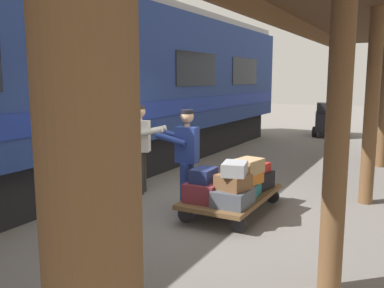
% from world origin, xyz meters
% --- Properties ---
extents(ground_plane, '(60.00, 60.00, 0.00)m').
position_xyz_m(ground_plane, '(0.00, 0.00, 0.00)').
color(ground_plane, slate).
extents(train_car, '(3.03, 19.14, 4.00)m').
position_xyz_m(train_car, '(3.45, -0.00, 2.06)').
color(train_car, navy).
rests_on(train_car, ground_plane).
extents(luggage_cart, '(1.12, 2.04, 0.31)m').
position_xyz_m(luggage_cart, '(-0.39, -0.16, 0.27)').
color(luggage_cart, brown).
rests_on(luggage_cart, ground_plane).
extents(suitcase_slate_roller, '(0.51, 0.63, 0.25)m').
position_xyz_m(suitcase_slate_roller, '(-0.64, 0.40, 0.44)').
color(suitcase_slate_roller, '#4C515B').
rests_on(suitcase_slate_roller, luggage_cart).
extents(suitcase_teal_softside, '(0.42, 0.55, 0.20)m').
position_xyz_m(suitcase_teal_softside, '(-0.64, -0.16, 0.41)').
color(suitcase_teal_softside, '#1E666B').
rests_on(suitcase_teal_softside, luggage_cart).
extents(suitcase_yellow_case, '(0.45, 0.52, 0.19)m').
position_xyz_m(suitcase_yellow_case, '(-0.15, -0.16, 0.41)').
color(suitcase_yellow_case, gold).
rests_on(suitcase_yellow_case, luggage_cart).
extents(suitcase_cream_canvas, '(0.41, 0.49, 0.20)m').
position_xyz_m(suitcase_cream_canvas, '(-0.15, -0.72, 0.41)').
color(suitcase_cream_canvas, beige).
rests_on(suitcase_cream_canvas, luggage_cart).
extents(suitcase_burgundy_valise, '(0.53, 0.58, 0.29)m').
position_xyz_m(suitcase_burgundy_valise, '(-0.15, 0.40, 0.46)').
color(suitcase_burgundy_valise, maroon).
rests_on(suitcase_burgundy_valise, luggage_cart).
extents(suitcase_black_hardshell, '(0.48, 0.58, 0.29)m').
position_xyz_m(suitcase_black_hardshell, '(-0.64, -0.72, 0.46)').
color(suitcase_black_hardshell, black).
rests_on(suitcase_black_hardshell, luggage_cart).
extents(suitcase_navy_fabric, '(0.33, 0.46, 0.21)m').
position_xyz_m(suitcase_navy_fabric, '(-0.13, 0.37, 0.71)').
color(suitcase_navy_fabric, navy).
rests_on(suitcase_navy_fabric, suitcase_burgundy_valise).
extents(suitcase_orange_carryall, '(0.45, 0.61, 0.18)m').
position_xyz_m(suitcase_orange_carryall, '(-0.63, -0.16, 0.60)').
color(suitcase_orange_carryall, '#CC6B23').
rests_on(suitcase_orange_carryall, suitcase_teal_softside).
extents(suitcase_brown_leather, '(0.52, 0.51, 0.23)m').
position_xyz_m(suitcase_brown_leather, '(-0.64, 0.40, 0.67)').
color(suitcase_brown_leather, brown).
rests_on(suitcase_brown_leather, suitcase_slate_roller).
extents(suitcase_gray_aluminum, '(0.44, 0.54, 0.19)m').
position_xyz_m(suitcase_gray_aluminum, '(-0.67, 0.42, 0.88)').
color(suitcase_gray_aluminum, '#9EA0A5').
rests_on(suitcase_gray_aluminum, suitcase_brown_leather).
extents(suitcase_red_plastic, '(0.37, 0.51, 0.15)m').
position_xyz_m(suitcase_red_plastic, '(-0.63, -0.69, 0.68)').
color(suitcase_red_plastic, '#AD231E').
rests_on(suitcase_red_plastic, suitcase_black_hardshell).
extents(suitcase_tan_vintage, '(0.44, 0.54, 0.23)m').
position_xyz_m(suitcase_tan_vintage, '(-0.66, -0.18, 0.81)').
color(suitcase_tan_vintage, tan).
rests_on(suitcase_tan_vintage, suitcase_orange_carryall).
extents(porter_in_overalls, '(0.69, 0.46, 1.70)m').
position_xyz_m(porter_in_overalls, '(0.35, 0.09, 0.93)').
color(porter_in_overalls, navy).
rests_on(porter_in_overalls, ground_plane).
extents(porter_by_door, '(0.73, 0.58, 1.70)m').
position_xyz_m(porter_by_door, '(1.61, -0.41, 0.93)').
color(porter_by_door, '#332D28').
rests_on(porter_by_door, ground_plane).
extents(baggage_tug, '(1.42, 1.89, 1.30)m').
position_xyz_m(baggage_tug, '(-0.11, -10.54, 0.63)').
color(baggage_tug, black).
rests_on(baggage_tug, ground_plane).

